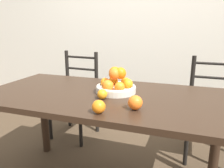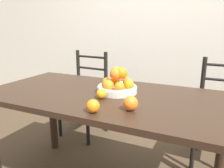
{
  "view_description": "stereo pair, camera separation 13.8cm",
  "coord_description": "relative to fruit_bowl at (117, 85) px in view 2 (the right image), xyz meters",
  "views": [
    {
      "loc": [
        0.49,
        -1.29,
        1.18
      ],
      "look_at": [
        0.05,
        -0.02,
        0.83
      ],
      "focal_mm": 35.0,
      "sensor_mm": 36.0,
      "label": 1
    },
    {
      "loc": [
        0.62,
        -1.24,
        1.18
      ],
      "look_at": [
        0.05,
        -0.02,
        0.83
      ],
      "focal_mm": 35.0,
      "sensor_mm": 36.0,
      "label": 2
    }
  ],
  "objects": [
    {
      "name": "orange_loose_0",
      "position": [
        -0.04,
        -0.16,
        -0.02
      ],
      "size": [
        0.06,
        0.06,
        0.06
      ],
      "color": "orange",
      "rests_on": "dining_table"
    },
    {
      "name": "orange_loose_2",
      "position": [
        0.03,
        -0.38,
        -0.02
      ],
      "size": [
        0.07,
        0.07,
        0.07
      ],
      "color": "orange",
      "rests_on": "dining_table"
    },
    {
      "name": "chair_right",
      "position": [
        0.69,
        0.68,
        -0.35
      ],
      "size": [
        0.43,
        0.41,
        0.92
      ],
      "rotation": [
        0.0,
        0.0,
        -0.02
      ],
      "color": "black",
      "rests_on": "ground_plane"
    },
    {
      "name": "wall_back",
      "position": [
        -0.06,
        1.42,
        0.49
      ],
      "size": [
        8.0,
        0.06,
        2.6
      ],
      "color": "silver",
      "rests_on": "ground_plane"
    },
    {
      "name": "dining_table",
      "position": [
        -0.06,
        -0.06,
        -0.16
      ],
      "size": [
        1.65,
        0.81,
        0.76
      ],
      "color": "black",
      "rests_on": "ground_plane"
    },
    {
      "name": "orange_loose_1",
      "position": [
        0.19,
        -0.27,
        -0.02
      ],
      "size": [
        0.08,
        0.08,
        0.08
      ],
      "color": "orange",
      "rests_on": "dining_table"
    },
    {
      "name": "chair_left",
      "position": [
        -0.69,
        0.68,
        -0.35
      ],
      "size": [
        0.45,
        0.43,
        0.92
      ],
      "rotation": [
        0.0,
        0.0,
        -0.08
      ],
      "color": "black",
      "rests_on": "ground_plane"
    },
    {
      "name": "fruit_bowl",
      "position": [
        0.0,
        0.0,
        0.0
      ],
      "size": [
        0.27,
        0.27,
        0.17
      ],
      "color": "beige",
      "rests_on": "dining_table"
    }
  ]
}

